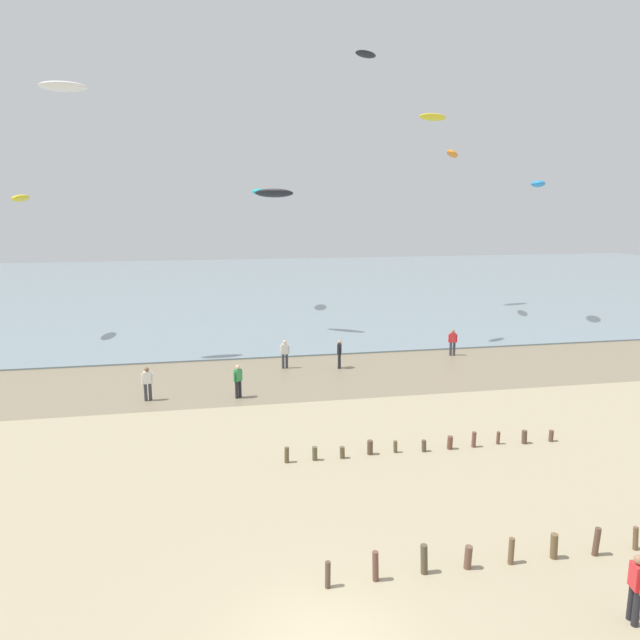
{
  "coord_description": "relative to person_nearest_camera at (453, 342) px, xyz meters",
  "views": [
    {
      "loc": [
        -2.17,
        -10.96,
        9.45
      ],
      "look_at": [
        2.12,
        11.25,
        5.06
      ],
      "focal_mm": 33.03,
      "sensor_mm": 36.0,
      "label": 1
    }
  ],
  "objects": [
    {
      "name": "person_mid_beach",
      "position": [
        -18.4,
        -5.56,
        0.0
      ],
      "size": [
        0.56,
        0.29,
        1.71
      ],
      "color": "#383842",
      "rests_on": "ground"
    },
    {
      "name": "groyne_near",
      "position": [
        -5.87,
        -21.42,
        -0.53
      ],
      "size": [
        12.68,
        0.33,
        0.86
      ],
      "color": "brown",
      "rests_on": "ground"
    },
    {
      "name": "person_by_waterline",
      "position": [
        -13.99,
        -5.97,
        0.0
      ],
      "size": [
        0.46,
        0.4,
        1.71
      ],
      "color": "#232328",
      "rests_on": "ground"
    },
    {
      "name": "sea",
      "position": [
        -13.15,
        36.52,
        -0.87
      ],
      "size": [
        160.0,
        70.0,
        0.1
      ],
      "primitive_type": "cube",
      "color": "gray",
      "rests_on": "ground"
    },
    {
      "name": "kite_aloft_5",
      "position": [
        5.01,
        13.0,
        12.79
      ],
      "size": [
        2.22,
        3.31,
        0.9
      ],
      "primitive_type": "ellipsoid",
      "rotation": [
        0.47,
        0.0,
        1.18
      ],
      "color": "orange"
    },
    {
      "name": "wet_sand_strip",
      "position": [
        -13.15,
        -2.87,
        -0.91
      ],
      "size": [
        120.0,
        8.78,
        0.01
      ],
      "primitive_type": "cube",
      "color": "#84755B",
      "rests_on": "ground"
    },
    {
      "name": "kite_aloft_4",
      "position": [
        -10.39,
        8.6,
        9.46
      ],
      "size": [
        3.15,
        2.64,
        0.87
      ],
      "primitive_type": "ellipsoid",
      "rotation": [
        -0.45,
        0.0,
        5.68
      ],
      "color": "black"
    },
    {
      "name": "kite_aloft_3",
      "position": [
        -5.03,
        3.71,
        17.91
      ],
      "size": [
        1.87,
        1.51,
        0.51
      ],
      "primitive_type": "ellipsoid",
      "rotation": [
        0.44,
        0.0,
        3.7
      ],
      "color": "black"
    },
    {
      "name": "kite_aloft_1",
      "position": [
        5.02,
        17.68,
        16.35
      ],
      "size": [
        3.14,
        1.88,
        0.82
      ],
      "primitive_type": "ellipsoid",
      "rotation": [
        0.43,
        0.0,
        3.44
      ],
      "color": "yellow"
    },
    {
      "name": "person_right_flank",
      "position": [
        -7.81,
        -1.57,
        0.0
      ],
      "size": [
        0.33,
        0.54,
        1.71
      ],
      "color": "#232328",
      "rests_on": "ground"
    },
    {
      "name": "kite_aloft_7",
      "position": [
        -27.74,
        9.99,
        9.07
      ],
      "size": [
        1.11,
        2.73,
        0.69
      ],
      "primitive_type": "ellipsoid",
      "rotation": [
        -0.35,
        0.0,
        1.51
      ],
      "color": "yellow"
    },
    {
      "name": "groyne_mid",
      "position": [
        -7.29,
        -13.94,
        -0.65
      ],
      "size": [
        11.07,
        0.38,
        0.64
      ],
      "color": "brown",
      "rests_on": "ground"
    },
    {
      "name": "kite_aloft_2",
      "position": [
        10.77,
        9.26,
        10.27
      ],
      "size": [
        2.68,
        3.42,
        0.58
      ],
      "primitive_type": "ellipsoid",
      "rotation": [
        0.04,
        0.0,
        4.16
      ],
      "color": "#2384D1"
    },
    {
      "name": "person_trailing_behind",
      "position": [
        -10.98,
        -0.98,
        0.0
      ],
      "size": [
        0.57,
        0.23,
        1.71
      ],
      "color": "#383842",
      "rests_on": "ground"
    },
    {
      "name": "kite_aloft_6",
      "position": [
        -10.5,
        19.33,
        9.8
      ],
      "size": [
        1.83,
        3.57,
        0.58
      ],
      "primitive_type": "ellipsoid",
      "rotation": [
        -0.03,
        0.0,
        1.35
      ],
      "color": "#19B2B7"
    },
    {
      "name": "person_left_flank",
      "position": [
        -5.96,
        -24.03,
        0.0
      ],
      "size": [
        0.29,
        0.56,
        1.71
      ],
      "color": "#232328",
      "rests_on": "ground"
    },
    {
      "name": "kite_aloft_0",
      "position": [
        -22.9,
        2.61,
        15.14
      ],
      "size": [
        2.68,
        1.18,
        0.75
      ],
      "primitive_type": "ellipsoid",
      "rotation": [
        -0.47,
        0.0,
        0.1
      ],
      "color": "white"
    },
    {
      "name": "person_nearest_camera",
      "position": [
        0.0,
        0.0,
        0.0
      ],
      "size": [
        0.55,
        0.31,
        1.71
      ],
      "color": "#383842",
      "rests_on": "ground"
    }
  ]
}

